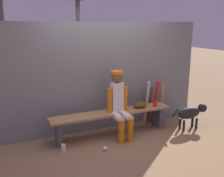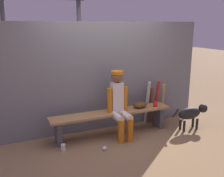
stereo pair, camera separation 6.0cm
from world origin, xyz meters
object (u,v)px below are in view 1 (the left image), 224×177
at_px(scoreboard, 45,4).
at_px(baseball_glove, 140,105).
at_px(dugout_bench, 112,117).
at_px(bat_wood_dark, 150,105).
at_px(bat_wood_tan, 162,102).
at_px(bat_aluminum_red, 155,102).
at_px(dog, 191,113).
at_px(cup_on_bench, 155,104).
at_px(player_seated, 119,102).
at_px(bat_aluminum_silver, 147,103).
at_px(cup_on_ground, 64,148).
at_px(baseball, 105,149).

bearing_deg(scoreboard, baseball_glove, -46.62).
distance_m(dugout_bench, scoreboard, 2.75).
distance_m(bat_wood_dark, bat_wood_tan, 0.32).
xyz_separation_m(bat_aluminum_red, scoreboard, (-1.97, 1.32, 2.01)).
bearing_deg(scoreboard, bat_wood_tan, -30.40).
xyz_separation_m(bat_wood_tan, dog, (0.28, -0.63, -0.08)).
relative_size(bat_aluminum_red, cup_on_bench, 8.53).
bearing_deg(player_seated, bat_aluminum_red, 18.07).
xyz_separation_m(bat_wood_dark, bat_aluminum_red, (0.11, -0.02, 0.07)).
distance_m(bat_aluminum_silver, scoreboard, 2.98).
distance_m(cup_on_ground, cup_on_bench, 1.99).
height_order(bat_aluminum_silver, dog, bat_aluminum_silver).
distance_m(bat_aluminum_red, cup_on_bench, 0.35).
bearing_deg(bat_wood_tan, bat_aluminum_silver, -173.33).
distance_m(player_seated, dog, 1.55).
xyz_separation_m(player_seated, scoreboard, (-0.96, 1.65, 1.80)).
xyz_separation_m(baseball_glove, cup_on_bench, (0.31, -0.06, -0.01)).
bearing_deg(cup_on_ground, bat_aluminum_red, 12.71).
bearing_deg(scoreboard, dugout_bench, -60.90).
bearing_deg(bat_aluminum_red, scoreboard, 146.16).
relative_size(player_seated, bat_aluminum_red, 1.33).
bearing_deg(baseball, dugout_bench, 55.40).
distance_m(cup_on_ground, scoreboard, 3.02).
distance_m(dugout_bench, bat_aluminum_red, 1.14).
height_order(bat_wood_tan, baseball, bat_wood_tan).
relative_size(baseball, scoreboard, 0.02).
relative_size(baseball_glove, baseball, 3.78).
bearing_deg(bat_aluminum_red, baseball_glove, -156.67).
xyz_separation_m(scoreboard, dog, (2.45, -1.91, -2.14)).
bearing_deg(bat_aluminum_red, bat_aluminum_silver, -179.82).
height_order(dugout_bench, baseball, dugout_bench).
xyz_separation_m(dugout_bench, player_seated, (0.10, -0.11, 0.31)).
bearing_deg(cup_on_bench, bat_aluminum_red, 54.33).
height_order(bat_aluminum_silver, bat_wood_tan, bat_aluminum_silver).
distance_m(bat_wood_tan, dog, 0.69).
height_order(player_seated, cup_on_bench, player_seated).
height_order(bat_wood_dark, baseball, bat_wood_dark).
bearing_deg(cup_on_bench, bat_wood_tan, 39.26).
xyz_separation_m(baseball, scoreboard, (-0.49, 2.09, 2.44)).
bearing_deg(cup_on_ground, player_seated, 7.64).
relative_size(dugout_bench, cup_on_ground, 21.47).
relative_size(dugout_bench, bat_aluminum_red, 2.52).
xyz_separation_m(dugout_bench, scoreboard, (-0.86, 1.55, 2.11)).
distance_m(bat_wood_dark, baseball, 1.62).
bearing_deg(baseball, scoreboard, 103.13).
bearing_deg(bat_wood_dark, dugout_bench, -166.66).
height_order(cup_on_ground, scoreboard, scoreboard).
xyz_separation_m(bat_aluminum_silver, bat_wood_tan, (0.42, 0.05, -0.05)).
bearing_deg(cup_on_ground, baseball_glove, 9.08).
distance_m(baseball_glove, bat_wood_dark, 0.48).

